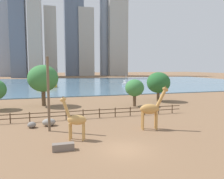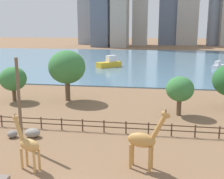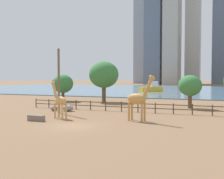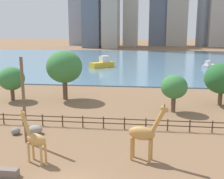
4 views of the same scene
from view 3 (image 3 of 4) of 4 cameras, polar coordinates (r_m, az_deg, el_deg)
The scene contains 16 objects.
ground_plane at distance 103.55m, azimuth 14.35°, elevation -0.00°, with size 400.00×400.00×0.00m, color brown.
harbor_water at distance 100.57m, azimuth 14.14°, elevation -0.02°, with size 180.00×86.00×0.20m, color slate.
giraffe_tall at distance 28.84m, azimuth 5.37°, elevation -1.89°, with size 3.28×1.34×4.91m.
giraffe_companion at distance 31.17m, azimuth -10.60°, elevation -2.22°, with size 2.57×1.36×4.24m.
utility_pole at distance 35.49m, azimuth -10.76°, elevation 1.69°, with size 0.28×0.28×8.05m, color brown.
boulder_near_fence at distance 37.67m, azimuth -8.95°, elevation -3.72°, with size 1.53×1.16×0.87m, color gray.
boulder_by_pole at distance 38.35m, azimuth -11.68°, elevation -3.76°, with size 0.95×0.93×0.70m, color gray.
feeding_trough at distance 30.10m, azimuth -15.14°, elevation -5.63°, with size 1.80×0.60×0.60m, color #72665B.
enclosure_fence at distance 37.23m, azimuth 0.79°, elevation -3.26°, with size 26.12×0.14×1.30m.
tree_left_large at distance 52.83m, azimuth -9.96°, elevation 1.15°, with size 3.83×3.83×5.01m.
tree_center_broad at distance 41.98m, azimuth 15.58°, elevation 0.72°, with size 3.35×3.35×4.81m.
tree_right_tall at distance 50.63m, azimuth -1.67°, elevation 3.01°, with size 5.32×5.32×7.35m.
boat_ferry at distance 83.93m, azimuth 7.99°, elevation 0.31°, with size 6.55×6.79×3.05m.
skyline_tower_needle at distance 184.14m, azimuth 16.13°, elevation 9.18°, with size 8.86×10.55×51.94m, color #B7B2A8.
skyline_tower_glass at distance 172.61m, azimuth 8.56°, elevation 13.83°, with size 9.56×11.84×76.48m, color slate.
skyline_tower_short at distance 200.24m, azimuth 6.76°, elevation 13.60°, with size 12.61×14.32×85.62m, color #939EAD.
Camera 3 is at (12.84, -22.65, 4.56)m, focal length 45.00 mm.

